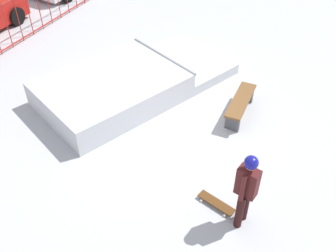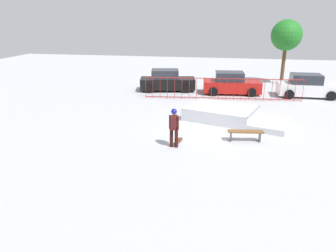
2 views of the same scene
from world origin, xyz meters
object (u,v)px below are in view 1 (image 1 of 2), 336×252
skateboard (216,203)px  park_bench (240,103)px  skate_ramp (126,85)px  skater (247,186)px

skateboard → park_bench: 3.07m
skate_ramp → skater: (-2.31, -4.33, 0.69)m
skateboard → park_bench: park_bench is taller
skate_ramp → park_bench: bearing=-58.0°
skateboard → park_bench: bearing=113.9°
skate_ramp → skateboard: (-2.21, -3.77, -0.24)m
skateboard → park_bench: size_ratio=0.50×
skater → skate_ramp: bearing=156.6°
skater → park_bench: (3.06, 1.33, -0.65)m
skateboard → skater: bearing=-1.6°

